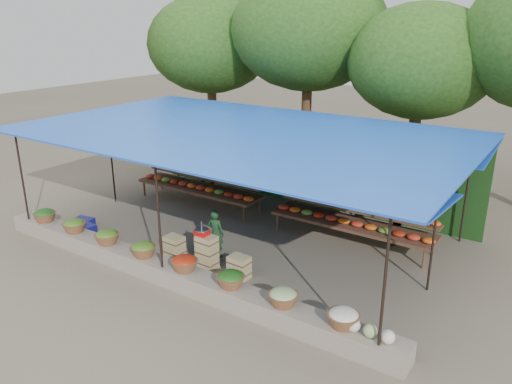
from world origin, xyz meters
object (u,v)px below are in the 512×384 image
Objects in this scene: weighing_scale at (202,232)px; blue_crate_back at (84,224)px; vendor_seated at (216,233)px; blue_crate_front at (84,231)px; crate_counter at (206,254)px.

blue_crate_back is (-4.03, -0.16, -0.70)m from weighing_scale.
blue_crate_front is (-3.55, -1.03, -0.42)m from vendor_seated.
weighing_scale is 0.59× the size of blue_crate_front.
crate_counter is 3.73m from blue_crate_front.
blue_crate_front is (-3.60, -0.47, -0.68)m from weighing_scale.
weighing_scale is at bearing 11.85° from blue_crate_front.
crate_counter is at bearing 100.16° from vendor_seated.
blue_crate_back is (-3.97, -0.72, -0.44)m from vendor_seated.
crate_counter is 7.09× the size of weighing_scale.
vendor_seated is (-0.05, 0.56, -0.26)m from weighing_scale.
weighing_scale is 0.28× the size of vendor_seated.
blue_crate_front is at bearing -172.76° from crate_counter.
vendor_seated is at bearing -0.35° from blue_crate_back.
vendor_seated is 3.72m from blue_crate_front.
vendor_seated reaches higher than crate_counter.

